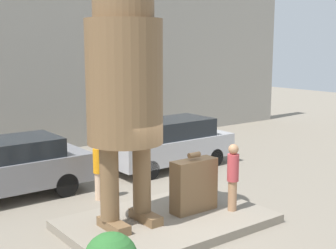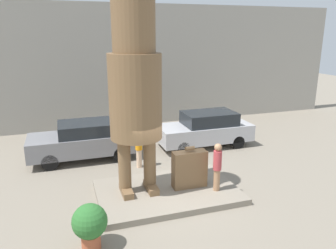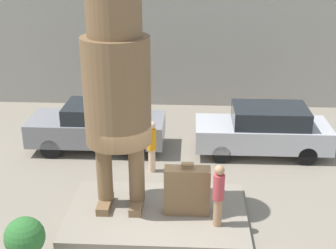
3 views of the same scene
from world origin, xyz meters
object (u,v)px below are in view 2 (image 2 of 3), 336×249
tourist (217,165)px  planter_pot (90,224)px  statue_figure (135,84)px  parked_car_silver (206,129)px  worker_hivis (139,146)px  parked_car_grey (85,140)px  giant_suitcase (189,169)px

tourist → planter_pot: (-4.24, -1.53, -0.40)m
statue_figure → parked_car_silver: 6.42m
parked_car_silver → worker_hivis: bearing=22.8°
tourist → planter_pot: bearing=-160.2°
parked_car_grey → planter_pot: size_ratio=3.77×
statue_figure → parked_car_silver: bearing=42.6°
statue_figure → giant_suitcase: statue_figure is taller
statue_figure → parked_car_silver: (4.22, 3.88, -2.89)m
giant_suitcase → parked_car_grey: giant_suitcase is taller
statue_figure → tourist: 3.72m
planter_pot → worker_hivis: 5.26m
tourist → worker_hivis: tourist is taller
tourist → worker_hivis: (-1.88, 3.17, -0.19)m
tourist → parked_car_grey: bearing=128.7°
parked_car_silver → planter_pot: (-5.98, -6.22, -0.16)m
tourist → planter_pot: size_ratio=1.35×
tourist → parked_car_grey: size_ratio=0.36×
giant_suitcase → tourist: size_ratio=0.88×
tourist → parked_car_silver: (1.74, 4.69, -0.24)m
statue_figure → worker_hivis: 3.73m
statue_figure → parked_car_grey: size_ratio=1.33×
parked_car_silver → worker_hivis: worker_hivis is taller
worker_hivis → giant_suitcase: bearing=-66.9°
giant_suitcase → parked_car_grey: (-3.07, 4.23, 0.02)m
statue_figure → giant_suitcase: size_ratio=4.20×
statue_figure → worker_hivis: (0.60, 2.35, -2.83)m
parked_car_grey → statue_figure: bearing=108.8°
statue_figure → giant_suitcase: (1.73, -0.28, -2.91)m
planter_pot → parked_car_silver: bearing=46.1°
parked_car_grey → planter_pot: 6.31m
statue_figure → tourist: statue_figure is taller
parked_car_grey → worker_hivis: size_ratio=2.74×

